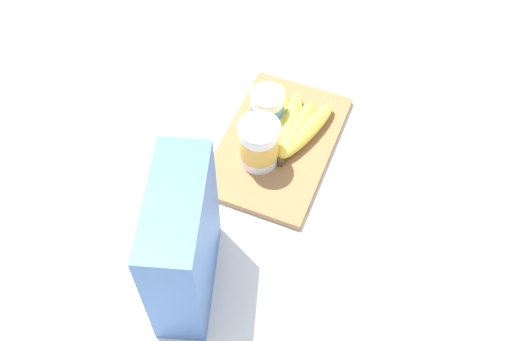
{
  "coord_description": "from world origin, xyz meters",
  "views": [
    {
      "loc": [
        -0.67,
        -0.23,
        0.92
      ],
      "look_at": [
        -0.11,
        0.0,
        0.06
      ],
      "focal_mm": 41.96,
      "sensor_mm": 36.0,
      "label": 1
    }
  ],
  "objects_px": {
    "yogurt_cup_back": "(267,109)",
    "cereal_box": "(183,244)",
    "yogurt_cup_front": "(259,144)",
    "cutting_board": "(278,144)",
    "banana_bunch": "(293,125)"
  },
  "relations": [
    {
      "from": "cereal_box",
      "to": "yogurt_cup_back",
      "type": "height_order",
      "value": "cereal_box"
    },
    {
      "from": "cereal_box",
      "to": "yogurt_cup_front",
      "type": "relative_size",
      "value": 2.59
    },
    {
      "from": "yogurt_cup_front",
      "to": "cereal_box",
      "type": "bearing_deg",
      "value": 176.17
    },
    {
      "from": "yogurt_cup_front",
      "to": "banana_bunch",
      "type": "height_order",
      "value": "yogurt_cup_front"
    },
    {
      "from": "yogurt_cup_front",
      "to": "banana_bunch",
      "type": "distance_m",
      "value": 0.1
    },
    {
      "from": "yogurt_cup_front",
      "to": "yogurt_cup_back",
      "type": "distance_m",
      "value": 0.09
    },
    {
      "from": "cutting_board",
      "to": "yogurt_cup_front",
      "type": "distance_m",
      "value": 0.08
    },
    {
      "from": "cereal_box",
      "to": "banana_bunch",
      "type": "distance_m",
      "value": 0.37
    },
    {
      "from": "yogurt_cup_back",
      "to": "cereal_box",
      "type": "bearing_deg",
      "value": -179.59
    },
    {
      "from": "yogurt_cup_back",
      "to": "banana_bunch",
      "type": "distance_m",
      "value": 0.06
    },
    {
      "from": "cutting_board",
      "to": "banana_bunch",
      "type": "relative_size",
      "value": 1.71
    },
    {
      "from": "cutting_board",
      "to": "banana_bunch",
      "type": "bearing_deg",
      "value": -27.2
    },
    {
      "from": "cutting_board",
      "to": "yogurt_cup_front",
      "type": "bearing_deg",
      "value": 162.06
    },
    {
      "from": "cereal_box",
      "to": "yogurt_cup_back",
      "type": "relative_size",
      "value": 3.13
    },
    {
      "from": "yogurt_cup_back",
      "to": "yogurt_cup_front",
      "type": "bearing_deg",
      "value": -167.56
    }
  ]
}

